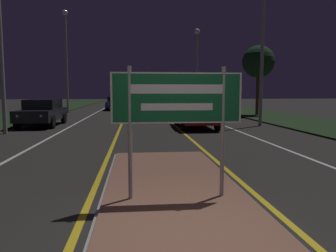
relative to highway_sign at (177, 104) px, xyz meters
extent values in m
plane|color=#282623|center=(0.00, -1.59, -1.67)|extent=(160.00, 160.00, 0.00)
cube|color=#999993|center=(0.00, 0.00, -1.65)|extent=(2.61, 8.40, 0.05)
cube|color=brown|center=(0.00, 0.00, -1.62)|extent=(2.49, 8.28, 0.10)
cube|color=#1E3319|center=(-9.50, 18.41, -1.63)|extent=(5.00, 100.00, 0.08)
cube|color=#1E3319|center=(9.50, 18.41, -1.63)|extent=(5.00, 100.00, 0.08)
cube|color=gold|center=(-1.50, 23.41, -1.67)|extent=(0.12, 70.00, 0.01)
cube|color=gold|center=(1.50, 23.41, -1.67)|extent=(0.12, 70.00, 0.01)
cube|color=silver|center=(-4.20, 23.41, -1.67)|extent=(0.12, 70.00, 0.01)
cube|color=silver|center=(4.20, 23.41, -1.67)|extent=(0.12, 70.00, 0.01)
cube|color=silver|center=(-7.20, 23.41, -1.67)|extent=(0.10, 70.00, 0.01)
cube|color=silver|center=(7.20, 23.41, -1.67)|extent=(0.10, 70.00, 0.01)
cylinder|color=#9E9E99|center=(-0.78, 0.00, -0.47)|extent=(0.07, 0.07, 2.20)
cylinder|color=#9E9E99|center=(0.78, 0.00, -0.47)|extent=(0.07, 0.07, 2.20)
cube|color=#146033|center=(0.00, 0.00, 0.11)|extent=(2.17, 0.04, 0.84)
cube|color=white|center=(0.00, -0.02, 0.11)|extent=(2.17, 0.00, 0.84)
cube|color=#146033|center=(0.00, -0.02, 0.11)|extent=(2.10, 0.01, 0.79)
cube|color=white|center=(0.00, -0.02, 0.25)|extent=(1.52, 0.01, 0.15)
cube|color=white|center=(0.00, -0.02, -0.04)|extent=(1.19, 0.01, 0.12)
cylinder|color=#9E9E99|center=(-6.50, 9.81, 2.36)|extent=(0.18, 0.18, 8.07)
cylinder|color=#9E9E99|center=(-6.63, 24.28, 2.57)|extent=(0.18, 0.18, 8.49)
sphere|color=white|center=(-6.63, 24.28, 6.95)|extent=(0.47, 0.47, 0.47)
cylinder|color=#9E9E99|center=(6.13, 11.95, 2.50)|extent=(0.18, 0.18, 8.35)
cylinder|color=#9E9E99|center=(6.23, 31.37, 2.51)|extent=(0.18, 0.18, 8.37)
sphere|color=white|center=(6.23, 31.37, 6.88)|extent=(0.61, 0.61, 0.61)
cube|color=maroon|center=(2.44, 11.49, -1.07)|extent=(1.73, 4.42, 0.57)
cube|color=black|center=(2.44, 11.22, -0.56)|extent=(1.52, 2.30, 0.45)
sphere|color=red|center=(1.91, 9.30, -1.00)|extent=(0.14, 0.14, 0.14)
sphere|color=red|center=(2.98, 9.30, -1.00)|extent=(0.14, 0.14, 0.14)
cylinder|color=black|center=(1.62, 12.86, -1.35)|extent=(0.22, 0.64, 0.64)
cylinder|color=black|center=(3.27, 12.86, -1.35)|extent=(0.22, 0.64, 0.64)
cylinder|color=black|center=(1.62, 10.12, -1.35)|extent=(0.22, 0.64, 0.64)
cylinder|color=black|center=(3.27, 10.12, -1.35)|extent=(0.22, 0.64, 0.64)
cube|color=maroon|center=(5.59, 21.73, -1.05)|extent=(1.74, 4.08, 0.59)
cube|color=black|center=(5.59, 21.48, -0.52)|extent=(1.53, 2.12, 0.48)
sphere|color=red|center=(5.05, 19.70, -0.98)|extent=(0.14, 0.14, 0.14)
sphere|color=red|center=(6.13, 19.70, -0.98)|extent=(0.14, 0.14, 0.14)
cylinder|color=black|center=(4.76, 22.99, -1.35)|extent=(0.22, 0.65, 0.65)
cylinder|color=black|center=(6.42, 22.99, -1.35)|extent=(0.22, 0.65, 0.65)
cylinder|color=black|center=(4.76, 20.46, -1.35)|extent=(0.22, 0.65, 0.65)
cylinder|color=black|center=(6.42, 20.46, -1.35)|extent=(0.22, 0.65, 0.65)
cube|color=navy|center=(2.79, 29.40, -1.02)|extent=(1.72, 4.39, 0.70)
cube|color=black|center=(2.79, 29.14, -0.47)|extent=(1.51, 2.28, 0.40)
sphere|color=red|center=(2.25, 27.23, -0.94)|extent=(0.14, 0.14, 0.14)
sphere|color=red|center=(3.32, 27.23, -0.94)|extent=(0.14, 0.14, 0.14)
cylinder|color=black|center=(1.96, 30.76, -1.37)|extent=(0.22, 0.61, 0.61)
cylinder|color=black|center=(3.61, 30.76, -1.37)|extent=(0.22, 0.61, 0.61)
cylinder|color=black|center=(1.96, 28.05, -1.37)|extent=(0.22, 0.61, 0.61)
cylinder|color=black|center=(3.61, 28.05, -1.37)|extent=(0.22, 0.61, 0.61)
cube|color=maroon|center=(2.62, 37.78, -1.02)|extent=(1.74, 4.02, 0.68)
cube|color=black|center=(2.62, 37.54, -0.41)|extent=(1.53, 2.09, 0.54)
sphere|color=red|center=(2.09, 35.79, -0.94)|extent=(0.14, 0.14, 0.14)
sphere|color=red|center=(3.16, 35.79, -0.94)|extent=(0.14, 0.14, 0.14)
cylinder|color=black|center=(1.79, 39.03, -1.36)|extent=(0.22, 0.62, 0.62)
cylinder|color=black|center=(3.45, 39.03, -1.36)|extent=(0.22, 0.62, 0.62)
cylinder|color=black|center=(1.79, 36.54, -1.36)|extent=(0.22, 0.62, 0.62)
cylinder|color=black|center=(3.45, 36.54, -1.36)|extent=(0.22, 0.62, 0.62)
cube|color=black|center=(-5.79, 13.16, -1.03)|extent=(1.79, 4.45, 0.59)
cube|color=black|center=(-5.79, 13.43, -0.48)|extent=(1.58, 2.31, 0.52)
sphere|color=white|center=(-6.35, 10.96, -0.96)|extent=(0.14, 0.14, 0.14)
sphere|color=white|center=(-5.24, 10.96, -0.96)|extent=(0.14, 0.14, 0.14)
cylinder|color=black|center=(-6.65, 11.78, -1.33)|extent=(0.22, 0.69, 0.69)
cylinder|color=black|center=(-4.94, 11.78, -1.33)|extent=(0.22, 0.69, 0.69)
cylinder|color=black|center=(-6.65, 14.54, -1.33)|extent=(0.22, 0.69, 0.69)
cylinder|color=black|center=(-4.94, 14.54, -1.33)|extent=(0.22, 0.69, 0.69)
cube|color=navy|center=(-2.70, 28.60, -1.06)|extent=(1.77, 4.01, 0.55)
cube|color=black|center=(-2.70, 28.84, -0.54)|extent=(1.56, 2.08, 0.50)
sphere|color=white|center=(-3.25, 26.62, -0.99)|extent=(0.14, 0.14, 0.14)
sphere|color=white|center=(-2.15, 26.62, -0.99)|extent=(0.14, 0.14, 0.14)
cylinder|color=black|center=(-3.54, 27.36, -1.34)|extent=(0.22, 0.67, 0.67)
cylinder|color=black|center=(-1.85, 27.36, -1.34)|extent=(0.22, 0.67, 0.67)
cylinder|color=black|center=(-3.54, 29.84, -1.34)|extent=(0.22, 0.67, 0.67)
cylinder|color=black|center=(-1.85, 29.84, -1.34)|extent=(0.22, 0.67, 0.67)
cylinder|color=#4C3823|center=(8.80, 19.44, 0.18)|extent=(0.24, 0.24, 3.55)
sphere|color=#19381E|center=(8.80, 19.44, 2.52)|extent=(2.47, 2.47, 2.47)
camera|label=1|loc=(-0.68, -5.36, 0.21)|focal=35.00mm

